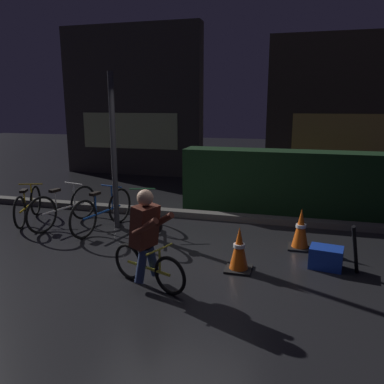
% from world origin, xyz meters
% --- Properties ---
extents(ground_plane, '(40.00, 40.00, 0.00)m').
position_xyz_m(ground_plane, '(0.00, 0.00, 0.00)').
color(ground_plane, black).
extents(sidewalk_curb, '(12.00, 0.24, 0.12)m').
position_xyz_m(sidewalk_curb, '(0.00, 2.20, 0.06)').
color(sidewalk_curb, '#56544F').
rests_on(sidewalk_curb, ground).
extents(hedge_row, '(4.80, 0.70, 1.30)m').
position_xyz_m(hedge_row, '(1.80, 3.10, 0.65)').
color(hedge_row, black).
rests_on(hedge_row, ground).
extents(storefront_left, '(4.50, 0.54, 4.57)m').
position_xyz_m(storefront_left, '(-3.37, 6.50, 2.27)').
color(storefront_left, '#383330').
rests_on(storefront_left, ground).
extents(storefront_right, '(5.14, 0.54, 4.19)m').
position_xyz_m(storefront_right, '(3.35, 7.20, 2.09)').
color(storefront_right, '#42382D').
rests_on(storefront_right, ground).
extents(street_post, '(0.10, 0.10, 2.78)m').
position_xyz_m(street_post, '(-1.41, 1.20, 1.39)').
color(street_post, '#2D2D33').
rests_on(street_post, ground).
extents(parked_bike_leftmost, '(0.58, 1.44, 0.70)m').
position_xyz_m(parked_bike_leftmost, '(-3.22, 1.08, 0.32)').
color(parked_bike_leftmost, black).
rests_on(parked_bike_leftmost, ground).
extents(parked_bike_left_mid, '(0.53, 1.63, 0.77)m').
position_xyz_m(parked_bike_left_mid, '(-2.39, 1.02, 0.35)').
color(parked_bike_left_mid, black).
rests_on(parked_bike_left_mid, ground).
extents(parked_bike_center_left, '(0.47, 1.66, 0.77)m').
position_xyz_m(parked_bike_center_left, '(-1.57, 0.98, 0.35)').
color(parked_bike_center_left, black).
rests_on(parked_bike_center_left, ground).
extents(parked_bike_center_right, '(0.61, 1.56, 0.76)m').
position_xyz_m(parked_bike_center_right, '(-0.82, 1.00, 0.34)').
color(parked_bike_center_right, black).
rests_on(parked_bike_center_right, ground).
extents(traffic_cone_near, '(0.36, 0.36, 0.63)m').
position_xyz_m(traffic_cone_near, '(1.06, -0.10, 0.30)').
color(traffic_cone_near, black).
rests_on(traffic_cone_near, ground).
extents(traffic_cone_far, '(0.36, 0.36, 0.65)m').
position_xyz_m(traffic_cone_far, '(1.87, 0.98, 0.31)').
color(traffic_cone_far, black).
rests_on(traffic_cone_far, ground).
extents(blue_crate, '(0.48, 0.38, 0.30)m').
position_xyz_m(blue_crate, '(2.22, 0.30, 0.15)').
color(blue_crate, '#193DB7').
rests_on(blue_crate, ground).
extents(cyclist, '(1.12, 0.65, 1.25)m').
position_xyz_m(cyclist, '(0.02, -0.85, 0.63)').
color(cyclist, black).
rests_on(cyclist, ground).
extents(closed_umbrella, '(0.21, 0.43, 0.77)m').
position_xyz_m(closed_umbrella, '(2.55, 0.05, 0.39)').
color(closed_umbrella, black).
rests_on(closed_umbrella, ground).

